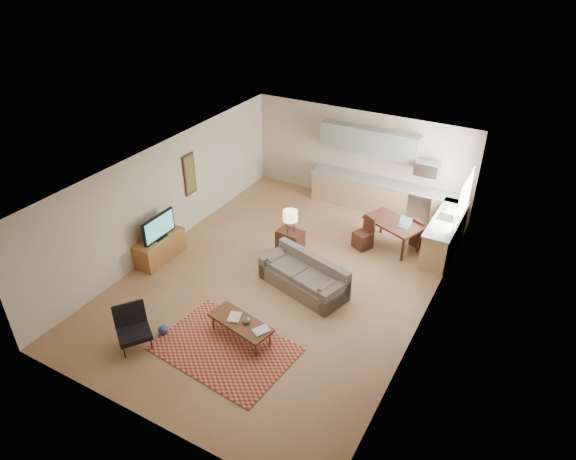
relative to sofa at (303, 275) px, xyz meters
The scene contains 25 objects.
room 1.16m from the sofa, behind, with size 9.00×9.00×9.00m.
kitchen_counter_back 4.29m from the sofa, 86.16° to the left, with size 4.26×0.64×0.92m, color tan, non-canonical shape.
kitchen_counter_right 3.87m from the sofa, 53.22° to the left, with size 0.64×2.26×0.92m, color tan, non-canonical shape.
kitchen_range 4.50m from the sofa, 72.04° to the left, with size 0.62×0.62×0.90m, color #A5A8AD.
kitchen_microwave 4.67m from the sofa, 72.12° to the left, with size 0.62×0.40×0.35m, color #A5A8AD.
upper_cabinets 4.71m from the sofa, 94.04° to the left, with size 2.80×0.34×0.70m, color gray.
window_right 4.22m from the sofa, 49.83° to the left, with size 0.02×1.40×1.05m, color white.
wall_art_left 4.12m from the sofa, 165.34° to the left, with size 0.06×0.42×1.10m, color brown, non-canonical shape.
triptych 4.83m from the sofa, 98.86° to the left, with size 1.70×0.04×0.50m, color #F8EAC2, non-canonical shape.
rug 2.49m from the sofa, 100.10° to the right, with size 2.58×1.78×0.02m, color maroon.
sofa is the anchor object (origin of this frame).
coffee_table 2.03m from the sofa, 99.82° to the right, with size 1.36×0.54×0.41m, color #492714, non-canonical shape.
book_a 2.09m from the sofa, 107.29° to the right, with size 0.32×0.37×0.03m, color maroon.
book_b 1.96m from the sofa, 88.65° to the right, with size 0.36×0.39×0.02m, color navy.
vase 1.98m from the sofa, 96.65° to the right, with size 0.19×0.19×0.16m, color black.
armchair 3.76m from the sofa, 122.26° to the right, with size 0.71×0.71×0.81m, color black, non-canonical shape.
tv_credenza 3.64m from the sofa, behind, with size 0.51×1.33×0.61m, color brown, non-canonical shape.
tv 3.63m from the sofa, 169.97° to the right, with size 0.10×1.02×0.61m, color black, non-canonical shape.
console_table 1.33m from the sofa, 131.57° to the left, with size 0.62×0.41×0.72m, color #321912, non-canonical shape.
table_lamp 1.47m from the sofa, 131.57° to the left, with size 0.35×0.35×0.58m, color beige, non-canonical shape.
dining_table 2.88m from the sofa, 66.85° to the left, with size 1.40×0.80×0.71m, color #321912, non-canonical shape.
dining_chair_near 2.30m from the sofa, 77.14° to the left, with size 0.40×0.42×0.84m, color #321912, non-canonical shape.
dining_chair_far 3.51m from the sofa, 60.14° to the left, with size 0.37×0.39×0.79m, color #321912, non-canonical shape.
laptop 2.95m from the sofa, 61.06° to the left, with size 0.30×0.22×0.22m, color #A5A8AD, non-canonical shape.
soap_bottle 4.23m from the sofa, 57.98° to the left, with size 0.10×0.10×0.19m, color #F8EAC2.
Camera 1 is at (4.79, -8.31, 7.11)m, focal length 32.00 mm.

